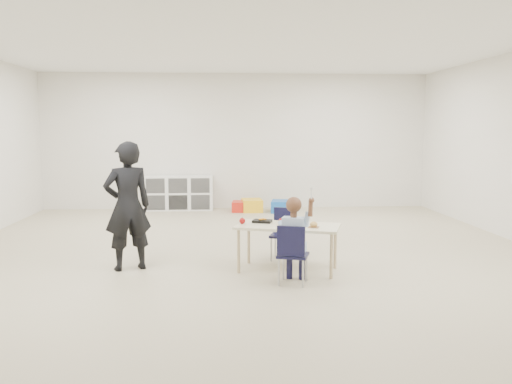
{
  "coord_description": "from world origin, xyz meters",
  "views": [
    {
      "loc": [
        -0.35,
        -6.84,
        1.66
      ],
      "look_at": [
        0.11,
        0.09,
        0.85
      ],
      "focal_mm": 38.0,
      "sensor_mm": 36.0,
      "label": 1
    }
  ],
  "objects": [
    {
      "name": "child",
      "position": [
        0.43,
        -1.18,
        0.51
      ],
      "size": [
        0.54,
        0.54,
        1.03
      ],
      "primitive_type": null,
      "rotation": [
        0.0,
        0.0,
        -0.3
      ],
      "color": "#BCD3FF",
      "rests_on": "chair_near"
    },
    {
      "name": "bin_yellow",
      "position": [
        0.29,
        3.98,
        0.12
      ],
      "size": [
        0.42,
        0.53,
        0.25
      ],
      "primitive_type": "cube",
      "rotation": [
        0.0,
        0.0,
        0.06
      ],
      "color": "yellow",
      "rests_on": "ground"
    },
    {
      "name": "adult",
      "position": [
        -1.44,
        -0.46,
        0.76
      ],
      "size": [
        0.65,
        0.55,
        1.52
      ],
      "primitive_type": "imported",
      "rotation": [
        0.0,
        0.0,
        3.54
      ],
      "color": "black",
      "rests_on": "ground"
    },
    {
      "name": "milk_carton",
      "position": [
        0.42,
        -0.75,
        0.59
      ],
      "size": [
        0.09,
        0.09,
        0.1
      ],
      "primitive_type": "cube",
      "rotation": [
        0.0,
        0.0,
        -0.3
      ],
      "color": "white",
      "rests_on": "table"
    },
    {
      "name": "lunch_tray_far",
      "position": [
        0.15,
        -0.45,
        0.56
      ],
      "size": [
        0.26,
        0.22,
        0.03
      ],
      "primitive_type": "cube",
      "rotation": [
        0.0,
        0.0,
        -0.3
      ],
      "color": "black",
      "rests_on": "table"
    },
    {
      "name": "lunch_tray_near",
      "position": [
        0.55,
        -0.6,
        0.56
      ],
      "size": [
        0.26,
        0.22,
        0.03
      ],
      "primitive_type": "cube",
      "rotation": [
        0.0,
        0.0,
        -0.3
      ],
      "color": "black",
      "rests_on": "table"
    },
    {
      "name": "apple_far",
      "position": [
        -0.09,
        -0.53,
        0.58
      ],
      "size": [
        0.07,
        0.07,
        0.07
      ],
      "primitive_type": "sphere",
      "color": "#9C0E0E",
      "rests_on": "table"
    },
    {
      "name": "bin_blue",
      "position": [
        0.87,
        3.84,
        0.12
      ],
      "size": [
        0.45,
        0.53,
        0.23
      ],
      "primitive_type": "cube",
      "rotation": [
        0.0,
        0.0,
        -0.18
      ],
      "color": "#1757B2",
      "rests_on": "ground"
    },
    {
      "name": "cubby_shelf",
      "position": [
        -1.2,
        4.28,
        0.35
      ],
      "size": [
        1.4,
        0.4,
        0.7
      ],
      "primitive_type": "cube",
      "color": "white",
      "rests_on": "ground"
    },
    {
      "name": "chair_far",
      "position": [
        0.45,
        -0.11,
        0.33
      ],
      "size": [
        0.39,
        0.38,
        0.65
      ],
      "primitive_type": null,
      "rotation": [
        0.0,
        0.0,
        -0.3
      ],
      "color": "black",
      "rests_on": "ground"
    },
    {
      "name": "apple_near",
      "position": [
        0.37,
        -0.59,
        0.58
      ],
      "size": [
        0.07,
        0.07,
        0.07
      ],
      "primitive_type": "sphere",
      "color": "#9C0E0E",
      "rests_on": "table"
    },
    {
      "name": "chair_near",
      "position": [
        0.43,
        -1.18,
        0.33
      ],
      "size": [
        0.39,
        0.38,
        0.65
      ],
      "primitive_type": null,
      "rotation": [
        0.0,
        0.0,
        -0.3
      ],
      "color": "black",
      "rests_on": "ground"
    },
    {
      "name": "bin_red",
      "position": [
        0.06,
        3.98,
        0.1
      ],
      "size": [
        0.37,
        0.45,
        0.2
      ],
      "primitive_type": "cube",
      "rotation": [
        0.0,
        0.0,
        -0.1
      ],
      "color": "red",
      "rests_on": "ground"
    },
    {
      "name": "bread_roll",
      "position": [
        0.71,
        -0.81,
        0.58
      ],
      "size": [
        0.09,
        0.09,
        0.07
      ],
      "primitive_type": "ellipsoid",
      "color": "tan",
      "rests_on": "table"
    },
    {
      "name": "room",
      "position": [
        0.0,
        0.0,
        1.4
      ],
      "size": [
        9.0,
        9.02,
        2.8
      ],
      "color": "#BCB091",
      "rests_on": "ground"
    },
    {
      "name": "table",
      "position": [
        0.44,
        -0.65,
        0.28
      ],
      "size": [
        1.31,
        0.92,
        0.54
      ],
      "rotation": [
        0.0,
        0.0,
        -0.3
      ],
      "color": "#F3E8C2",
      "rests_on": "ground"
    }
  ]
}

